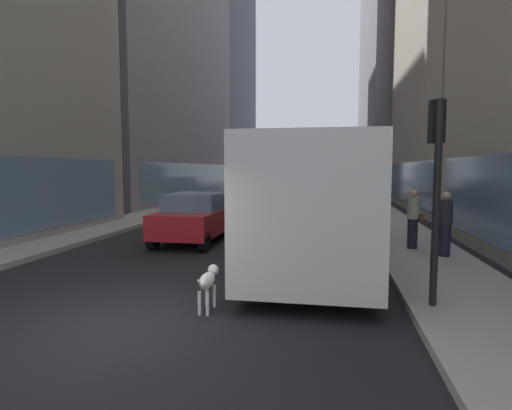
{
  "coord_description": "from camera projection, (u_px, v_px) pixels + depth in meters",
  "views": [
    {
      "loc": [
        3.18,
        -5.69,
        2.43
      ],
      "look_at": [
        1.12,
        5.74,
        1.4
      ],
      "focal_mm": 28.9,
      "sensor_mm": 36.0,
      "label": 1
    }
  ],
  "objects": [
    {
      "name": "box_truck",
      "position": [
        326.0,
        176.0,
        40.08
      ],
      "size": [
        2.3,
        7.5,
        3.05
      ],
      "color": "#19519E",
      "rests_on": "ground"
    },
    {
      "name": "car_yellow_taxi",
      "position": [
        254.0,
        189.0,
        32.9
      ],
      "size": [
        1.91,
        4.36,
        1.62
      ],
      "color": "yellow",
      "rests_on": "ground"
    },
    {
      "name": "dalmatian_dog",
      "position": [
        208.0,
        280.0,
        7.06
      ],
      "size": [
        0.22,
        0.96,
        0.72
      ],
      "color": "white",
      "rests_on": "ground"
    },
    {
      "name": "car_black_suv",
      "position": [
        304.0,
        189.0,
        31.82
      ],
      "size": [
        1.73,
        4.25,
        1.62
      ],
      "color": "black",
      "rests_on": "ground"
    },
    {
      "name": "car_white_van",
      "position": [
        267.0,
        185.0,
        39.32
      ],
      "size": [
        1.92,
        4.26,
        1.62
      ],
      "color": "silver",
      "rests_on": "ground"
    },
    {
      "name": "car_red_coupe",
      "position": [
        198.0,
        216.0,
        13.85
      ],
      "size": [
        1.82,
        4.51,
        1.62
      ],
      "color": "red",
      "rests_on": "ground"
    },
    {
      "name": "building_right_far",
      "position": [
        423.0,
        7.0,
        40.52
      ],
      "size": [
        10.72,
        20.48,
        36.64
      ],
      "color": "slate",
      "rests_on": "ground"
    },
    {
      "name": "sidewalk_left",
      "position": [
        241.0,
        192.0,
        41.66
      ],
      "size": [
        2.4,
        110.0,
        0.15
      ],
      "primitive_type": "cube",
      "color": "gray",
      "rests_on": "ground"
    },
    {
      "name": "pedestrian_in_coat",
      "position": [
        445.0,
        223.0,
        10.69
      ],
      "size": [
        0.34,
        0.34,
        1.69
      ],
      "color": "#1E1E2D",
      "rests_on": "sidewalk_right"
    },
    {
      "name": "sidewalk_right",
      "position": [
        357.0,
        193.0,
        39.65
      ],
      "size": [
        2.4,
        110.0,
        0.15
      ],
      "primitive_type": "cube",
      "color": "#9E9991",
      "rests_on": "ground"
    },
    {
      "name": "pedestrian_with_handbag",
      "position": [
        413.0,
        218.0,
        11.74
      ],
      "size": [
        0.45,
        0.34,
        1.69
      ],
      "color": "#1E1E2D",
      "rests_on": "sidewalk_right"
    },
    {
      "name": "transit_bus",
      "position": [
        317.0,
        191.0,
        11.99
      ],
      "size": [
        2.78,
        11.53,
        3.05
      ],
      "color": "silver",
      "rests_on": "ground"
    },
    {
      "name": "ground_plane",
      "position": [
        297.0,
        193.0,
        40.66
      ],
      "size": [
        120.0,
        120.0,
        0.0
      ],
      "primitive_type": "plane",
      "color": "black"
    },
    {
      "name": "traffic_light_near",
      "position": [
        436.0,
        168.0,
        6.77
      ],
      "size": [
        0.24,
        0.41,
        3.4
      ],
      "color": "black",
      "rests_on": "sidewalk_right"
    },
    {
      "name": "car_blue_hatchback",
      "position": [
        261.0,
        194.0,
        26.54
      ],
      "size": [
        1.93,
        3.96,
        1.62
      ],
      "color": "#4C6BB7",
      "rests_on": "ground"
    },
    {
      "name": "building_left_far",
      "position": [
        209.0,
        40.0,
        51.14
      ],
      "size": [
        8.71,
        16.88,
        36.72
      ],
      "color": "#4C515B",
      "rests_on": "ground"
    }
  ]
}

